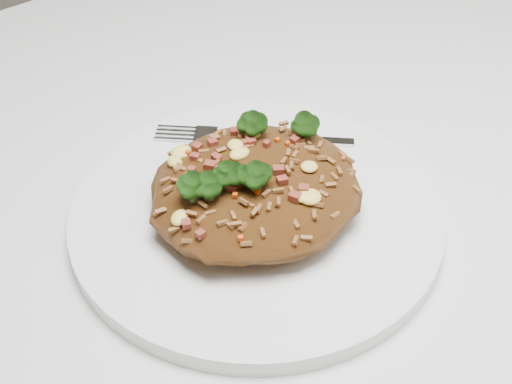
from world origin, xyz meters
TOP-DOWN VIEW (x-y plane):
  - dining_table at (0.00, 0.00)m, footprint 1.20×0.80m
  - plate at (0.00, -0.03)m, footprint 0.27×0.27m
  - fried_rice at (0.00, -0.03)m, footprint 0.16×0.14m
  - fork at (0.06, 0.02)m, footprint 0.13×0.12m

SIDE VIEW (x-z plane):
  - dining_table at x=0.00m, z-range 0.28..1.03m
  - plate at x=0.00m, z-range 0.75..0.76m
  - fork at x=0.06m, z-range 0.76..0.77m
  - fried_rice at x=0.00m, z-range 0.76..0.82m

